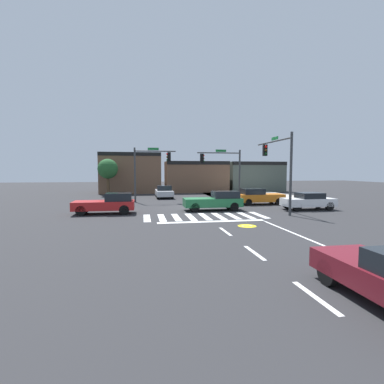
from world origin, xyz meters
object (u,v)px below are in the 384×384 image
Objects in this scene: traffic_signal_northeast at (223,165)px; roadside_tree at (108,169)px; car_silver at (164,192)px; car_green at (215,201)px; traffic_signal_southeast at (278,158)px; car_white at (308,201)px; car_red at (108,203)px; car_orange at (259,196)px; traffic_signal_northwest at (150,164)px.

roadside_tree is at bearing -35.83° from traffic_signal_northeast.
car_silver is 1.04× the size of car_green.
car_silver is 8.27m from roadside_tree.
car_green reaches higher than car_silver.
car_white is at bearing -78.24° from traffic_signal_southeast.
car_red is 16.31m from roadside_tree.
car_green is at bearing -176.58° from car_red.
car_silver is 16.52m from car_white.
car_white is at bearing 40.77° from car_silver.
car_red is at bearing -164.15° from car_orange.
traffic_signal_northwest is 1.17× the size of roadside_tree.
car_silver is at bearing 134.99° from car_orange.
traffic_signal_northeast is at bearing -146.86° from car_red.
traffic_signal_northeast reaches higher than car_orange.
traffic_signal_northwest is at bearing -4.47° from traffic_signal_northeast.
roadside_tree is (-1.73, 16.01, 2.59)m from car_red.
car_red is (-10.74, -7.01, -2.96)m from traffic_signal_northeast.
traffic_signal_northeast reaches higher than car_green.
car_red is 1.02× the size of car_orange.
car_silver is at bearing 69.39° from traffic_signal_northwest.
car_orange is 0.92× the size of roadside_tree.
car_green is at bearing -55.19° from traffic_signal_northwest.
traffic_signal_northeast is 13.16m from car_red.
car_silver is 11.70m from car_orange.
roadside_tree is (-6.77, 3.95, 2.65)m from car_silver.
car_orange is (8.27, -8.27, 0.04)m from car_silver.
traffic_signal_northwest is at bearing 47.37° from traffic_signal_southeast.
car_green is 0.99× the size of roadside_tree.
traffic_signal_northwest is at bearing -32.82° from car_white.
traffic_signal_northeast is 7.56m from car_green.
traffic_signal_northeast is (-2.05, 8.10, -0.40)m from traffic_signal_southeast.
traffic_signal_northeast is at bearing -35.83° from roadside_tree.
car_white is 0.96× the size of car_orange.
traffic_signal_northwest is 1.26× the size of car_red.
roadside_tree is (-12.46, 9.00, -0.36)m from traffic_signal_northeast.
traffic_signal_southeast is 1.08× the size of traffic_signal_northwest.
car_red is 0.93× the size of roadside_tree.
roadside_tree is at bearing -57.14° from car_green.
car_silver is 1.10× the size of car_red.
traffic_signal_southeast is 1.38× the size of car_orange.
roadside_tree reaches higher than car_orange.
traffic_signal_southeast reaches higher than car_green.
traffic_signal_southeast is 1.36× the size of car_red.
car_orange is 19.56m from roadside_tree.
car_green is at bearing -146.81° from car_orange.
roadside_tree is (-5.09, 8.42, -0.44)m from traffic_signal_northwest.
traffic_signal_southeast is 1.29× the size of car_green.
traffic_signal_southeast is 5.82m from car_green.
traffic_signal_southeast is at bearing 160.59° from car_green.
traffic_signal_northeast is 1.22× the size of car_red.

